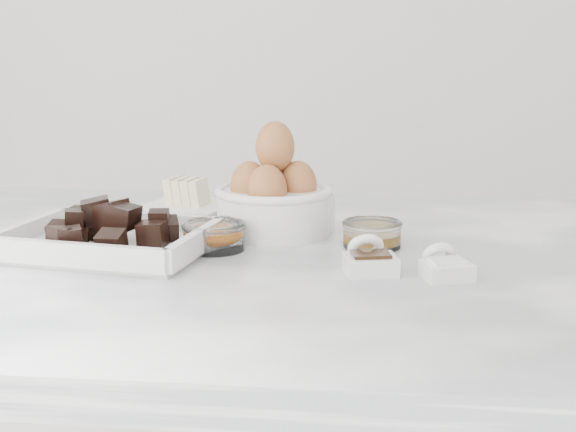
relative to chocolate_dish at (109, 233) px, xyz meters
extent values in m
cube|color=white|center=(0.20, 0.03, -0.05)|extent=(1.20, 0.80, 0.04)
cube|color=white|center=(0.00, 0.00, -0.02)|extent=(0.25, 0.21, 0.01)
cube|color=white|center=(0.04, 0.25, -0.02)|extent=(0.14, 0.14, 0.01)
cube|color=white|center=(0.04, 0.25, -0.01)|extent=(0.16, 0.16, 0.00)
cylinder|color=white|center=(0.23, 0.15, 0.00)|extent=(0.09, 0.09, 0.05)
cylinder|color=white|center=(0.23, 0.15, 0.02)|extent=(0.07, 0.07, 0.01)
cylinder|color=white|center=(0.19, 0.13, 0.01)|extent=(0.16, 0.16, 0.06)
torus|color=white|center=(0.19, 0.13, 0.03)|extent=(0.16, 0.16, 0.01)
ellipsoid|color=#A85936|center=(0.22, 0.13, 0.04)|extent=(0.05, 0.05, 0.07)
ellipsoid|color=#A85936|center=(0.16, 0.12, 0.04)|extent=(0.05, 0.05, 0.07)
ellipsoid|color=#A85936|center=(0.19, 0.16, 0.04)|extent=(0.05, 0.05, 0.07)
ellipsoid|color=#A85936|center=(0.18, 0.09, 0.04)|extent=(0.05, 0.05, 0.07)
ellipsoid|color=#A85936|center=(0.19, 0.13, 0.09)|extent=(0.05, 0.05, 0.07)
cylinder|color=white|center=(0.32, 0.07, -0.01)|extent=(0.07, 0.07, 0.03)
torus|color=white|center=(0.32, 0.07, 0.00)|extent=(0.08, 0.08, 0.01)
cylinder|color=orange|center=(0.32, 0.07, -0.01)|extent=(0.06, 0.06, 0.01)
cylinder|color=white|center=(0.13, 0.03, -0.01)|extent=(0.08, 0.08, 0.03)
torus|color=white|center=(0.13, 0.03, 0.01)|extent=(0.08, 0.08, 0.01)
ellipsoid|color=orange|center=(0.13, 0.03, -0.01)|extent=(0.05, 0.05, 0.02)
cube|color=white|center=(0.32, -0.06, -0.01)|extent=(0.07, 0.06, 0.02)
cube|color=black|center=(0.32, -0.06, 0.00)|extent=(0.05, 0.04, 0.00)
torus|color=white|center=(0.32, -0.03, 0.00)|extent=(0.05, 0.04, 0.04)
cube|color=white|center=(0.41, -0.07, -0.02)|extent=(0.06, 0.06, 0.02)
cube|color=white|center=(0.41, -0.07, 0.00)|extent=(0.05, 0.04, 0.00)
torus|color=white|center=(0.40, -0.04, 0.00)|extent=(0.05, 0.04, 0.04)
camera|label=1|loc=(0.32, -0.94, 0.23)|focal=50.00mm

